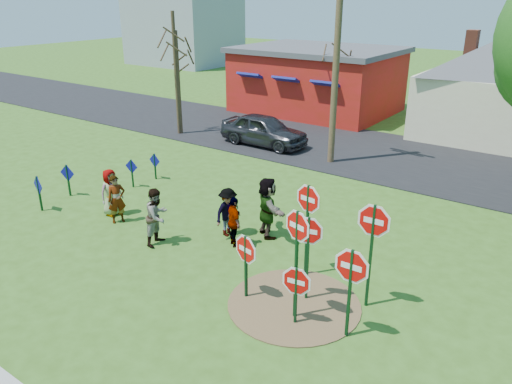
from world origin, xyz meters
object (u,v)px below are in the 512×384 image
at_px(stop_sign_b, 308,208).
at_px(stop_sign_d, 373,230).
at_px(utility_pole, 337,53).
at_px(person_b, 117,199).
at_px(stop_sign_c, 297,240).
at_px(person_a, 111,192).
at_px(suv, 264,130).
at_px(stop_sign_a, 246,254).

distance_m(stop_sign_b, stop_sign_d, 1.93).
xyz_separation_m(stop_sign_d, utility_pole, (-5.78, 9.21, 2.69)).
relative_size(stop_sign_d, person_b, 1.73).
height_order(stop_sign_b, stop_sign_d, stop_sign_d).
relative_size(stop_sign_b, stop_sign_c, 0.95).
height_order(person_a, suv, person_a).
height_order(stop_sign_c, person_a, stop_sign_c).
bearing_deg(utility_pole, stop_sign_d, -57.90).
bearing_deg(stop_sign_d, stop_sign_b, 166.92).
relative_size(stop_sign_d, person_a, 1.72).
distance_m(stop_sign_a, person_b, 6.08).
bearing_deg(person_b, stop_sign_b, -59.06).
bearing_deg(stop_sign_b, utility_pole, 123.20).
bearing_deg(stop_sign_a, suv, 135.36).
bearing_deg(suv, person_b, -172.80).
relative_size(stop_sign_b, person_a, 1.67).
bearing_deg(stop_sign_c, person_a, -174.95).
xyz_separation_m(stop_sign_a, stop_sign_b, (0.65, 1.76, 0.74)).
bearing_deg(stop_sign_c, stop_sign_b, 127.53).
relative_size(stop_sign_a, stop_sign_c, 0.64).
relative_size(stop_sign_c, suv, 0.64).
xyz_separation_m(stop_sign_b, suv, (-7.76, 9.26, -1.15)).
distance_m(stop_sign_c, utility_pole, 11.88).
xyz_separation_m(person_a, person_b, (0.63, -0.28, -0.01)).
xyz_separation_m(stop_sign_a, person_b, (-5.97, 1.06, -0.40)).
bearing_deg(person_b, stop_sign_a, -75.15).
bearing_deg(stop_sign_d, person_a, 178.26).
height_order(stop_sign_a, person_b, stop_sign_a).
distance_m(stop_sign_a, suv, 13.12).
bearing_deg(stop_sign_b, stop_sign_c, -57.62).
distance_m(stop_sign_c, stop_sign_d, 1.81).
bearing_deg(stop_sign_c, utility_pole, 128.21).
distance_m(stop_sign_a, stop_sign_b, 2.02).
relative_size(stop_sign_c, stop_sign_d, 1.02).
xyz_separation_m(stop_sign_b, stop_sign_d, (1.90, -0.37, 0.05)).
height_order(stop_sign_c, utility_pole, utility_pole).
bearing_deg(stop_sign_d, stop_sign_c, -131.60).
relative_size(person_b, utility_pole, 0.18).
relative_size(stop_sign_a, utility_pole, 0.20).
relative_size(stop_sign_b, suv, 0.61).
bearing_deg(suv, stop_sign_c, -141.67).
bearing_deg(stop_sign_d, person_b, -179.82).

